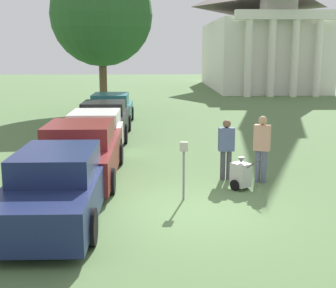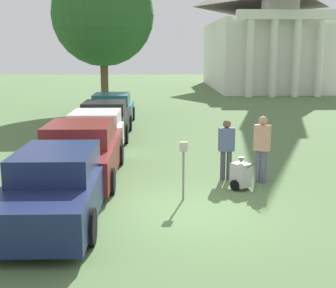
# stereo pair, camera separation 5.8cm
# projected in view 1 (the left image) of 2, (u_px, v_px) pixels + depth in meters

# --- Properties ---
(ground_plane) EXTENTS (120.00, 120.00, 0.00)m
(ground_plane) POSITION_uv_depth(u_px,v_px,m) (184.00, 210.00, 10.38)
(ground_plane) COLOR #517042
(parked_car_navy) EXTENTS (1.91, 5.26, 1.48)m
(parked_car_navy) POSITION_uv_depth(u_px,v_px,m) (59.00, 185.00, 9.92)
(parked_car_navy) COLOR #19234C
(parked_car_navy) RESTS_ON ground_plane
(parked_car_maroon) EXTENTS (2.09, 4.92, 1.57)m
(parked_car_maroon) POSITION_uv_depth(u_px,v_px,m) (81.00, 153.00, 12.85)
(parked_car_maroon) COLOR maroon
(parked_car_maroon) RESTS_ON ground_plane
(parked_car_white) EXTENTS (1.98, 4.90, 1.44)m
(parked_car_white) POSITION_uv_depth(u_px,v_px,m) (96.00, 132.00, 16.24)
(parked_car_white) COLOR silver
(parked_car_white) RESTS_ON ground_plane
(parked_car_black) EXTENTS (2.01, 4.60, 1.46)m
(parked_car_black) POSITION_uv_depth(u_px,v_px,m) (104.00, 120.00, 19.05)
(parked_car_black) COLOR black
(parked_car_black) RESTS_ON ground_plane
(parked_car_teal) EXTENTS (1.98, 4.98, 1.50)m
(parked_car_teal) POSITION_uv_depth(u_px,v_px,m) (111.00, 111.00, 22.12)
(parked_car_teal) COLOR #23666B
(parked_car_teal) RESTS_ON ground_plane
(parking_meter) EXTENTS (0.18, 0.09, 1.40)m
(parking_meter) POSITION_uv_depth(u_px,v_px,m) (184.00, 160.00, 10.92)
(parking_meter) COLOR slate
(parking_meter) RESTS_ON ground_plane
(person_worker) EXTENTS (0.43, 0.24, 1.66)m
(person_worker) POSITION_uv_depth(u_px,v_px,m) (226.00, 146.00, 12.69)
(person_worker) COLOR #3F3F47
(person_worker) RESTS_ON ground_plane
(person_supervisor) EXTENTS (0.47, 0.38, 1.80)m
(person_supervisor) POSITION_uv_depth(u_px,v_px,m) (262.00, 145.00, 12.40)
(person_supervisor) COLOR #515670
(person_supervisor) RESTS_ON ground_plane
(equipment_cart) EXTENTS (0.74, 0.91, 1.00)m
(equipment_cart) POSITION_uv_depth(u_px,v_px,m) (241.00, 175.00, 11.88)
(equipment_cart) COLOR #B2B2AD
(equipment_cart) RESTS_ON ground_plane
(church) EXTENTS (9.00, 17.47, 23.12)m
(church) POSITION_uv_depth(u_px,v_px,m) (260.00, 27.00, 42.80)
(church) COLOR silver
(church) RESTS_ON ground_plane
(shade_tree) EXTENTS (5.73, 5.73, 8.31)m
(shade_tree) POSITION_uv_depth(u_px,v_px,m) (101.00, 15.00, 26.22)
(shade_tree) COLOR brown
(shade_tree) RESTS_ON ground_plane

